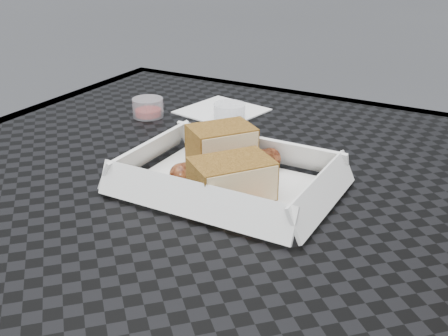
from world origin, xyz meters
name	(u,v)px	position (x,y,z in m)	size (l,w,h in m)	color
patio_table	(206,224)	(0.00, 0.00, 0.67)	(0.80, 0.80, 0.74)	black
food_tray	(228,186)	(0.05, -0.03, 0.75)	(0.22, 0.15, 0.00)	white
bratwurst	(227,166)	(0.03, 0.00, 0.76)	(0.10, 0.12, 0.03)	brown
bread_near	(221,145)	(0.01, 0.03, 0.77)	(0.08, 0.06, 0.05)	brown
bread_far	(232,179)	(0.07, -0.05, 0.77)	(0.09, 0.06, 0.05)	brown
veg_garnish	(265,217)	(0.12, -0.08, 0.75)	(0.03, 0.03, 0.00)	#EA4E0A
napkin	(222,111)	(-0.10, 0.22, 0.75)	(0.12, 0.12, 0.00)	white
condiment_cup_sauce	(148,108)	(-0.19, 0.14, 0.76)	(0.05, 0.05, 0.03)	maroon
condiment_cup_empty	(229,113)	(-0.06, 0.18, 0.76)	(0.05, 0.05, 0.03)	silver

